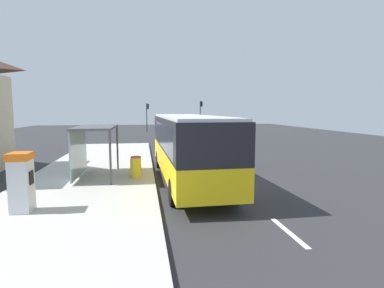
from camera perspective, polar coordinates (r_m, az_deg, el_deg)
ground_plane at (r=28.35m, az=-1.29°, el=-0.74°), size 56.00×92.00×0.04m
sidewalk_platform at (r=16.44m, az=-18.05°, el=-5.86°), size 6.20×30.00×0.18m
lane_stripe_seg_0 at (r=9.52m, az=17.53°, el=-15.35°), size 0.16×2.20×0.01m
lane_stripe_seg_1 at (r=13.94m, az=8.23°, el=-8.14°), size 0.16×2.20×0.01m
lane_stripe_seg_2 at (r=18.66m, az=3.65°, el=-4.39°), size 0.16×2.20×0.01m
lane_stripe_seg_3 at (r=23.49m, az=0.97°, el=-2.16°), size 0.16×2.20×0.01m
lane_stripe_seg_4 at (r=28.38m, az=-0.79°, el=-0.68°), size 0.16×2.20×0.01m
lane_stripe_seg_5 at (r=33.31m, az=-2.04°, el=0.36°), size 0.16×2.20×0.01m
lane_stripe_seg_6 at (r=38.25m, az=-2.96°, el=1.13°), size 0.16×2.20×0.01m
lane_stripe_seg_7 at (r=43.21m, az=-3.67°, el=1.72°), size 0.16×2.20×0.01m
bus at (r=14.82m, az=-0.90°, el=0.01°), size 2.70×11.05×3.21m
white_van at (r=32.86m, az=1.47°, el=2.62°), size 2.04×5.20×2.30m
sedan_near at (r=45.80m, az=-1.41°, el=2.98°), size 2.01×4.48×1.52m
ticket_machine at (r=11.39m, az=-29.15°, el=-6.15°), size 0.66×0.76×1.94m
recycling_bin_yellow at (r=15.21m, az=-10.43°, el=-4.45°), size 0.52×0.52×0.95m
recycling_bin_red at (r=15.90m, az=-10.38°, el=-3.99°), size 0.52×0.52×0.95m
traffic_light_near_side at (r=50.01m, az=1.65°, el=6.13°), size 0.49×0.28×4.95m
traffic_light_far_side at (r=49.94m, az=-8.31°, el=5.78°), size 0.49×0.28×4.55m
bus_shelter at (r=15.86m, az=-18.50°, el=1.02°), size 1.80×4.00×2.50m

